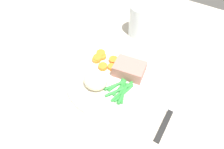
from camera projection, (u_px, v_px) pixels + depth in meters
dining_table at (125, 77)px, 59.64cm from camera, size 120.00×90.00×2.00cm
dinner_plate at (112, 79)px, 57.07cm from camera, size 24.49×24.49×1.60cm
meat_portion at (130, 68)px, 56.17cm from camera, size 8.52×6.58×3.41cm
mashed_potatoes at (95, 80)px, 53.21cm from camera, size 6.25×5.52×3.97cm
carrot_slices at (103, 60)px, 59.64cm from camera, size 7.56×6.49×1.10cm
green_beans at (121, 89)px, 53.49cm from camera, size 5.91×9.37×0.88cm
fork at (62, 58)px, 62.79cm from camera, size 1.44×16.60×0.40cm
knife at (172, 109)px, 52.00cm from camera, size 1.70×20.50×0.64cm
water_glass at (140, 22)px, 66.68cm from camera, size 7.08×7.08×10.17cm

